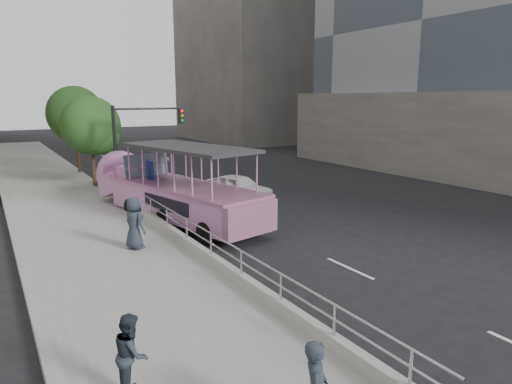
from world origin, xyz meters
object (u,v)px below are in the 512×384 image
Objects in this scene: parking_sign at (150,182)px; traffic_signal at (136,136)px; pedestrian_mid at (131,354)px; pedestrian_far at (134,223)px; street_tree_far at (77,116)px; car at (239,187)px; duck_boat at (171,192)px; street_tree_near at (93,128)px.

traffic_signal is at bearing 80.07° from parking_sign.
traffic_signal is (5.46, 17.69, 2.43)m from pedestrian_mid.
street_tree_far is at bearing -23.92° from pedestrian_far.
duck_boat is at bearing -175.64° from car.
parking_sign is (4.64, 12.98, 0.66)m from pedestrian_mid.
car is at bearing 14.57° from parking_sign.
duck_boat reaches higher than car.
traffic_signal is at bearing 88.72° from duck_boat.
car is at bearing -35.04° from traffic_signal.
duck_boat is at bearing -8.55° from pedestrian_mid.
pedestrian_mid is at bearing -107.16° from traffic_signal.
duck_boat reaches higher than pedestrian_far.
duck_boat is at bearing -91.28° from traffic_signal.
street_tree_far reaches higher than duck_boat.
car is at bearing 24.93° from duck_boat.
street_tree_far reaches higher than pedestrian_mid.
car is at bearing -69.43° from pedestrian_far.
parking_sign is 8.44m from street_tree_near.
duck_boat is 5.33m from car.
street_tree_near is at bearing 95.43° from parking_sign.
pedestrian_mid is (-5.34, -12.18, -0.25)m from duck_boat.
pedestrian_mid is 0.56× the size of parking_sign.
street_tree_far is (-6.07, 12.71, 3.61)m from car.
traffic_signal is 0.91× the size of street_tree_near.
pedestrian_mid is at bearing 144.36° from pedestrian_far.
car is 6.36m from traffic_signal.
car is at bearing -46.92° from street_tree_near.
parking_sign reaches higher than pedestrian_far.
pedestrian_far is 0.33× the size of street_tree_near.
traffic_signal is at bearing -65.02° from street_tree_near.
street_tree_near is 6.02m from street_tree_far.
parking_sign is 0.53× the size of traffic_signal.
street_tree_near reaches higher than duck_boat.
parking_sign reaches higher than car.
street_tree_near reaches higher than pedestrian_mid.
pedestrian_far is at bearing -107.56° from traffic_signal.
pedestrian_far is 10.37m from traffic_signal.
pedestrian_mid is 0.27× the size of street_tree_near.
parking_sign reaches higher than pedestrian_mid.
pedestrian_mid is 0.24× the size of street_tree_far.
parking_sign is 0.42× the size of street_tree_far.
pedestrian_far is (2.41, 8.04, 0.17)m from pedestrian_mid.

